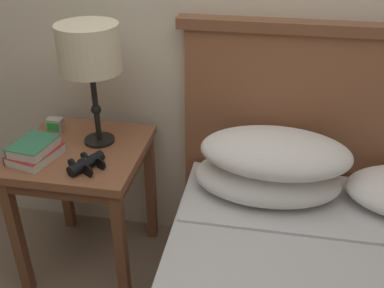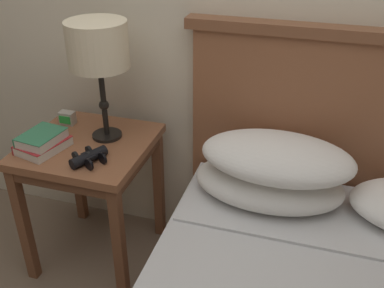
{
  "view_description": "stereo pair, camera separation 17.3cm",
  "coord_description": "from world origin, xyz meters",
  "px_view_note": "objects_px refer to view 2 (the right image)",
  "views": [
    {
      "loc": [
        0.22,
        -0.82,
        1.59
      ],
      "look_at": [
        -0.05,
        0.66,
        0.74
      ],
      "focal_mm": 42.0,
      "sensor_mm": 36.0,
      "label": 1
    },
    {
      "loc": [
        0.39,
        -0.78,
        1.59
      ],
      "look_at": [
        -0.05,
        0.66,
        0.74
      ],
      "focal_mm": 42.0,
      "sensor_mm": 36.0,
      "label": 2
    }
  ],
  "objects_px": {
    "nightstand": "(90,160)",
    "table_lamp": "(98,48)",
    "book_stacked_on_top": "(41,137)",
    "alarm_clock": "(67,118)",
    "book_on_nightstand": "(43,145)",
    "binoculars_pair": "(89,157)"
  },
  "relations": [
    {
      "from": "nightstand",
      "to": "table_lamp",
      "type": "distance_m",
      "value": 0.5
    },
    {
      "from": "book_stacked_on_top",
      "to": "alarm_clock",
      "type": "xyz_separation_m",
      "value": [
        -0.03,
        0.24,
        -0.03
      ]
    },
    {
      "from": "table_lamp",
      "to": "book_on_nightstand",
      "type": "relative_size",
      "value": 2.22
    },
    {
      "from": "binoculars_pair",
      "to": "book_on_nightstand",
      "type": "bearing_deg",
      "value": 171.81
    },
    {
      "from": "alarm_clock",
      "to": "nightstand",
      "type": "bearing_deg",
      "value": -37.49
    },
    {
      "from": "book_on_nightstand",
      "to": "alarm_clock",
      "type": "height_order",
      "value": "alarm_clock"
    },
    {
      "from": "book_stacked_on_top",
      "to": "binoculars_pair",
      "type": "xyz_separation_m",
      "value": [
        0.23,
        -0.03,
        -0.04
      ]
    },
    {
      "from": "book_stacked_on_top",
      "to": "binoculars_pair",
      "type": "height_order",
      "value": "book_stacked_on_top"
    },
    {
      "from": "book_on_nightstand",
      "to": "book_stacked_on_top",
      "type": "height_order",
      "value": "book_stacked_on_top"
    },
    {
      "from": "book_on_nightstand",
      "to": "book_stacked_on_top",
      "type": "bearing_deg",
      "value": -72.62
    },
    {
      "from": "alarm_clock",
      "to": "book_stacked_on_top",
      "type": "bearing_deg",
      "value": -83.76
    },
    {
      "from": "nightstand",
      "to": "book_stacked_on_top",
      "type": "height_order",
      "value": "book_stacked_on_top"
    },
    {
      "from": "nightstand",
      "to": "book_stacked_on_top",
      "type": "distance_m",
      "value": 0.24
    },
    {
      "from": "nightstand",
      "to": "book_on_nightstand",
      "type": "distance_m",
      "value": 0.21
    },
    {
      "from": "book_stacked_on_top",
      "to": "alarm_clock",
      "type": "bearing_deg",
      "value": 96.24
    },
    {
      "from": "book_on_nightstand",
      "to": "nightstand",
      "type": "bearing_deg",
      "value": 36.67
    },
    {
      "from": "nightstand",
      "to": "book_on_nightstand",
      "type": "height_order",
      "value": "book_on_nightstand"
    },
    {
      "from": "table_lamp",
      "to": "binoculars_pair",
      "type": "xyz_separation_m",
      "value": [
        0.03,
        -0.22,
        -0.38
      ]
    },
    {
      "from": "nightstand",
      "to": "binoculars_pair",
      "type": "xyz_separation_m",
      "value": [
        0.09,
        -0.14,
        0.11
      ]
    },
    {
      "from": "table_lamp",
      "to": "alarm_clock",
      "type": "height_order",
      "value": "table_lamp"
    },
    {
      "from": "table_lamp",
      "to": "book_stacked_on_top",
      "type": "bearing_deg",
      "value": -137.8
    },
    {
      "from": "binoculars_pair",
      "to": "alarm_clock",
      "type": "xyz_separation_m",
      "value": [
        -0.26,
        0.27,
        0.01
      ]
    }
  ]
}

